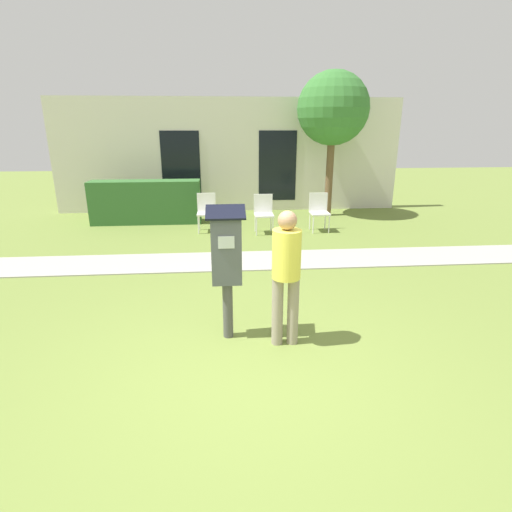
# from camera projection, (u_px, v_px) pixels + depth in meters

# --- Properties ---
(ground_plane) EXTENTS (40.00, 40.00, 0.00)m
(ground_plane) POSITION_uv_depth(u_px,v_px,m) (248.00, 370.00, 4.18)
(ground_plane) COLOR olive
(sidewalk) EXTENTS (12.00, 1.10, 0.02)m
(sidewalk) POSITION_uv_depth(u_px,v_px,m) (236.00, 261.00, 7.51)
(sidewalk) COLOR #A3A099
(sidewalk) RESTS_ON ground
(building_facade) EXTENTS (10.00, 0.26, 3.20)m
(building_facade) POSITION_uv_depth(u_px,v_px,m) (229.00, 156.00, 11.61)
(building_facade) COLOR silver
(building_facade) RESTS_ON ground
(parking_meter) EXTENTS (0.44, 0.31, 1.59)m
(parking_meter) POSITION_uv_depth(u_px,v_px,m) (227.00, 257.00, 4.53)
(parking_meter) COLOR #4C4C4C
(parking_meter) RESTS_ON ground
(person_standing) EXTENTS (0.32, 0.32, 1.58)m
(person_standing) POSITION_uv_depth(u_px,v_px,m) (286.00, 269.00, 4.41)
(person_standing) COLOR gray
(person_standing) RESTS_ON ground
(outdoor_chair_left) EXTENTS (0.44, 0.44, 0.90)m
(outdoor_chair_left) POSITION_uv_depth(u_px,v_px,m) (206.00, 209.00, 9.55)
(outdoor_chair_left) COLOR white
(outdoor_chair_left) RESTS_ON ground
(outdoor_chair_middle) EXTENTS (0.44, 0.44, 0.90)m
(outdoor_chair_middle) POSITION_uv_depth(u_px,v_px,m) (264.00, 210.00, 9.40)
(outdoor_chair_middle) COLOR white
(outdoor_chair_middle) RESTS_ON ground
(outdoor_chair_right) EXTENTS (0.44, 0.44, 0.90)m
(outdoor_chair_right) POSITION_uv_depth(u_px,v_px,m) (319.00, 209.00, 9.58)
(outdoor_chair_right) COLOR white
(outdoor_chair_right) RESTS_ON ground
(hedge_row) EXTENTS (2.79, 0.60, 1.10)m
(hedge_row) POSITION_uv_depth(u_px,v_px,m) (146.00, 202.00, 10.32)
(hedge_row) COLOR #33662D
(hedge_row) RESTS_ON ground
(tree) EXTENTS (1.90, 1.90, 3.82)m
(tree) POSITION_uv_depth(u_px,v_px,m) (333.00, 109.00, 10.49)
(tree) COLOR brown
(tree) RESTS_ON ground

